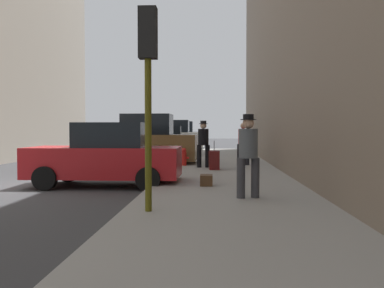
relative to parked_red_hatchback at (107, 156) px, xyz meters
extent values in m
plane|color=#38383A|center=(-2.65, -0.20, -0.85)|extent=(120.00, 120.00, 0.00)
cube|color=gray|center=(3.35, -0.20, -0.77)|extent=(4.00, 40.00, 0.15)
cube|color=#B2191E|center=(-0.05, 0.00, -0.16)|extent=(4.20, 1.85, 0.84)
cube|color=black|center=(0.15, 0.00, 0.59)|extent=(1.89, 1.57, 0.70)
cylinder|color=black|center=(-1.41, 0.92, -0.53)|extent=(0.64, 0.22, 0.64)
cylinder|color=black|center=(-1.41, -0.92, -0.53)|extent=(0.64, 0.22, 0.64)
cylinder|color=black|center=(1.32, 0.92, -0.53)|extent=(0.64, 0.22, 0.64)
cylinder|color=black|center=(1.32, -0.92, -0.53)|extent=(0.64, 0.22, 0.64)
cube|color=brown|center=(-0.05, 6.39, -0.03)|extent=(4.63, 1.90, 1.10)
cube|color=black|center=(0.15, 6.39, 0.95)|extent=(2.09, 1.59, 0.90)
cylinder|color=black|center=(-1.53, 7.33, -0.53)|extent=(0.64, 0.23, 0.64)
cylinder|color=black|center=(-1.55, 5.49, -0.53)|extent=(0.64, 0.23, 0.64)
cylinder|color=black|center=(1.46, 7.29, -0.53)|extent=(0.64, 0.23, 0.64)
cylinder|color=black|center=(1.44, 5.45, -0.53)|extent=(0.64, 0.23, 0.64)
cube|color=#B7BABF|center=(-0.05, 12.68, -0.16)|extent=(4.27, 2.00, 0.84)
cube|color=black|center=(0.15, 12.68, 0.59)|extent=(1.95, 1.64, 0.70)
cylinder|color=black|center=(-1.45, 13.54, -0.53)|extent=(0.65, 0.24, 0.64)
cylinder|color=black|center=(-1.37, 11.70, -0.53)|extent=(0.65, 0.24, 0.64)
cylinder|color=black|center=(1.28, 13.65, -0.53)|extent=(0.65, 0.24, 0.64)
cylinder|color=black|center=(1.35, 11.81, -0.53)|extent=(0.65, 0.24, 0.64)
cube|color=silver|center=(-0.05, 18.81, -0.03)|extent=(4.61, 1.86, 1.10)
cube|color=black|center=(0.15, 18.81, 0.95)|extent=(2.08, 1.57, 0.90)
cylinder|color=black|center=(-1.54, 19.74, -0.53)|extent=(0.64, 0.22, 0.64)
cylinder|color=black|center=(-1.55, 17.90, -0.53)|extent=(0.64, 0.22, 0.64)
cylinder|color=black|center=(1.45, 19.72, -0.53)|extent=(0.64, 0.22, 0.64)
cylinder|color=black|center=(1.44, 17.88, -0.53)|extent=(0.64, 0.22, 0.64)
cube|color=black|center=(-0.05, 24.35, -0.03)|extent=(4.65, 1.96, 1.10)
cube|color=black|center=(0.15, 24.35, 0.95)|extent=(2.11, 1.62, 0.90)
cylinder|color=black|center=(-1.56, 25.23, -0.53)|extent=(0.65, 0.24, 0.64)
cylinder|color=black|center=(-1.52, 23.39, -0.53)|extent=(0.65, 0.24, 0.64)
cylinder|color=black|center=(1.42, 25.30, -0.53)|extent=(0.65, 0.24, 0.64)
cylinder|color=black|center=(1.47, 23.46, -0.53)|extent=(0.65, 0.24, 0.64)
cylinder|color=red|center=(1.80, 5.20, -0.42)|extent=(0.22, 0.22, 0.55)
sphere|color=red|center=(1.80, 5.20, -0.09)|extent=(0.20, 0.20, 0.20)
cylinder|color=red|center=(1.64, 5.20, -0.40)|extent=(0.10, 0.09, 0.09)
cylinder|color=red|center=(1.96, 5.20, -0.40)|extent=(0.10, 0.09, 0.09)
cylinder|color=#514C0F|center=(1.85, -4.33, 1.10)|extent=(0.12, 0.12, 3.60)
cube|color=black|center=(1.85, -4.33, 2.45)|extent=(0.32, 0.24, 0.90)
sphere|color=red|center=(1.85, -4.20, 2.73)|extent=(0.14, 0.14, 0.14)
sphere|color=yellow|center=(1.85, -4.20, 2.45)|extent=(0.14, 0.14, 0.14)
sphere|color=green|center=(1.85, -4.20, 2.17)|extent=(0.14, 0.14, 0.14)
cylinder|color=black|center=(2.76, 4.42, -0.27)|extent=(0.21, 0.21, 0.85)
cylinder|color=black|center=(2.45, 4.37, -0.27)|extent=(0.21, 0.21, 0.85)
cylinder|color=black|center=(2.61, 4.39, 0.46)|extent=(0.46, 0.46, 0.62)
sphere|color=beige|center=(2.61, 4.39, 0.89)|extent=(0.24, 0.24, 0.24)
cylinder|color=black|center=(2.61, 4.39, 0.96)|extent=(0.34, 0.34, 0.02)
cylinder|color=black|center=(2.61, 4.39, 1.02)|extent=(0.23, 0.23, 0.11)
cylinder|color=black|center=(4.36, 5.53, -0.27)|extent=(0.19, 0.19, 0.85)
cylinder|color=black|center=(4.04, 5.51, -0.27)|extent=(0.19, 0.19, 0.85)
cylinder|color=#A51E23|center=(4.20, 5.52, 0.46)|extent=(0.42, 0.42, 0.62)
sphere|color=tan|center=(4.20, 5.52, 0.89)|extent=(0.24, 0.24, 0.24)
cylinder|color=#333338|center=(3.90, -2.71, -0.27)|extent=(0.22, 0.22, 0.85)
cylinder|color=#333338|center=(3.59, -2.79, -0.27)|extent=(0.22, 0.22, 0.85)
cylinder|color=#4C5156|center=(3.74, -2.75, 0.46)|extent=(0.49, 0.49, 0.62)
sphere|color=tan|center=(3.74, -2.75, 0.89)|extent=(0.24, 0.24, 0.24)
cylinder|color=black|center=(3.74, -2.75, 0.96)|extent=(0.34, 0.34, 0.02)
cylinder|color=black|center=(3.74, -2.75, 1.02)|extent=(0.23, 0.23, 0.11)
cube|color=#591414|center=(3.02, 3.60, -0.36)|extent=(0.40, 0.58, 0.68)
cylinder|color=#333333|center=(3.02, 3.60, 0.16)|extent=(0.02, 0.02, 0.36)
cube|color=#472D19|center=(2.82, -0.83, -0.56)|extent=(0.32, 0.44, 0.28)
camera|label=1|loc=(3.02, -11.84, 0.77)|focal=40.00mm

